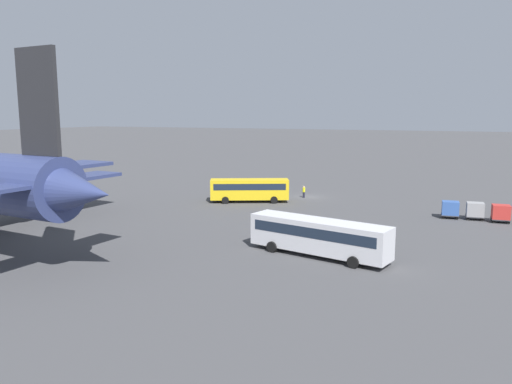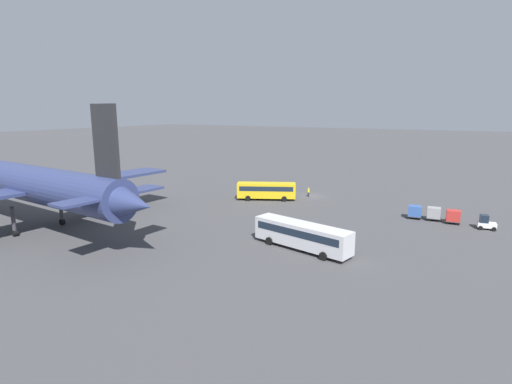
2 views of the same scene
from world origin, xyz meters
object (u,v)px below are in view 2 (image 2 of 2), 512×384
object	(u,v)px
baggage_tug	(486,223)
worker_person	(309,192)
shuttle_bus_near	(266,190)
cargo_cart_blue	(415,211)
airplane	(29,184)
cargo_cart_red	(453,216)
cargo_cart_grey	(434,213)
shuttle_bus_far	(302,234)

from	to	relation	value
baggage_tug	worker_person	world-z (taller)	baggage_tug
shuttle_bus_near	cargo_cart_blue	world-z (taller)	shuttle_bus_near
airplane	shuttle_bus_near	size ratio (longest dim) A/B	4.63
airplane	cargo_cart_red	size ratio (longest dim) A/B	23.81
airplane	cargo_cart_blue	xyz separation A→B (m)	(-46.90, -32.69, -5.37)
airplane	worker_person	distance (m)	47.94
cargo_cart_grey	shuttle_bus_near	bearing A→B (deg)	-0.40
cargo_cart_grey	worker_person	bearing A→B (deg)	-16.16
cargo_cart_blue	shuttle_bus_near	bearing A→B (deg)	-1.04
cargo_cart_red	cargo_cart_grey	distance (m)	2.77
cargo_cart_blue	baggage_tug	bearing A→B (deg)	173.77
shuttle_bus_near	shuttle_bus_far	xyz separation A→B (m)	(-16.75, 22.28, 0.02)
airplane	baggage_tug	bearing A→B (deg)	-145.83
airplane	cargo_cart_grey	distance (m)	59.82
shuttle_bus_far	cargo_cart_grey	size ratio (longest dim) A/B	6.14
airplane	cargo_cart_grey	size ratio (longest dim) A/B	23.81
airplane	shuttle_bus_far	world-z (taller)	airplane
shuttle_bus_far	cargo_cart_red	world-z (taller)	shuttle_bus_far
baggage_tug	cargo_cart_blue	xyz separation A→B (m)	(9.73, -1.06, 0.25)
shuttle_bus_far	worker_person	xyz separation A→B (m)	(10.82, -28.88, -1.09)
worker_person	shuttle_bus_near	bearing A→B (deg)	48.07
cargo_cart_red	cargo_cart_blue	xyz separation A→B (m)	(5.45, -0.21, 0.00)
shuttle_bus_near	cargo_cart_grey	xyz separation A→B (m)	(-29.38, 0.21, -0.75)
worker_person	cargo_cart_blue	distance (m)	21.91
shuttle_bus_near	cargo_cart_grey	bearing A→B (deg)	154.13
cargo_cart_grey	baggage_tug	bearing A→B (deg)	169.16
worker_person	shuttle_bus_far	bearing A→B (deg)	110.55
worker_person	cargo_cart_grey	bearing A→B (deg)	163.84
shuttle_bus_near	baggage_tug	world-z (taller)	shuttle_bus_near
cargo_cart_blue	airplane	bearing A→B (deg)	34.87
airplane	worker_person	world-z (taller)	airplane
shuttle_bus_far	cargo_cart_blue	world-z (taller)	shuttle_bus_far
shuttle_bus_far	cargo_cart_blue	xyz separation A→B (m)	(-9.91, -21.80, -0.77)
shuttle_bus_near	worker_person	xyz separation A→B (m)	(-5.92, -6.59, -1.07)
cargo_cart_red	cargo_cart_blue	size ratio (longest dim) A/B	1.00
cargo_cart_red	cargo_cart_blue	bearing A→B (deg)	-2.21
airplane	cargo_cart_grey	xyz separation A→B (m)	(-49.62, -32.97, -5.37)
airplane	cargo_cart_blue	bearing A→B (deg)	-140.14
shuttle_bus_near	shuttle_bus_far	bearing A→B (deg)	101.45
worker_person	cargo_cart_grey	distance (m)	24.43
shuttle_bus_far	baggage_tug	world-z (taller)	shuttle_bus_far
airplane	baggage_tug	xyz separation A→B (m)	(-56.63, -31.62, -5.62)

